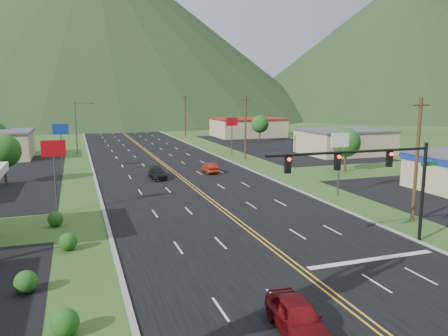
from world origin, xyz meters
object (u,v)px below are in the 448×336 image
object	(u,v)px
traffic_signal	(376,170)
car_dark_mid	(157,174)
streetlight_west	(78,124)
car_red_far	(210,168)
car_red_near	(297,318)

from	to	relation	value
traffic_signal	car_dark_mid	size ratio (longest dim) A/B	2.96
streetlight_west	car_red_far	bearing A→B (deg)	-57.41
car_red_near	car_red_far	size ratio (longest dim) A/B	1.14
car_dark_mid	car_red_far	size ratio (longest dim) A/B	1.14
car_red_far	car_red_near	bearing A→B (deg)	79.08
streetlight_west	car_red_near	xyz separation A→B (m)	(8.14, -64.10, -4.42)
car_red_far	streetlight_west	bearing A→B (deg)	-56.76
traffic_signal	car_red_near	xyz separation A→B (m)	(-10.02, -8.10, -4.57)
car_red_near	car_dark_mid	distance (m)	36.98
traffic_signal	streetlight_west	size ratio (longest dim) A/B	1.46
car_red_near	car_dark_mid	xyz separation A→B (m)	(0.66, 36.98, -0.11)
car_dark_mid	car_red_far	world-z (taller)	car_dark_mid
traffic_signal	car_dark_mid	xyz separation A→B (m)	(-9.37, 28.88, -4.69)
car_dark_mid	car_red_near	bearing A→B (deg)	-90.97
traffic_signal	car_dark_mid	world-z (taller)	traffic_signal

